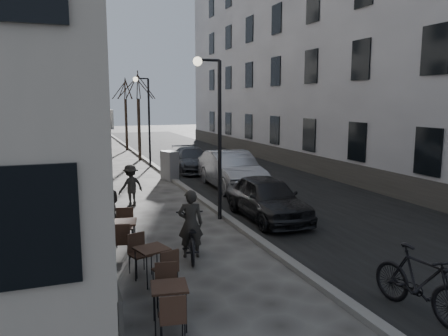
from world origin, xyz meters
TOP-DOWN VIEW (x-y plane):
  - ground at (0.00, 0.00)m, footprint 120.00×120.00m
  - road at (3.85, 16.00)m, footprint 7.30×60.00m
  - kerb at (0.20, 16.00)m, footprint 0.25×60.00m
  - building_left at (-6.00, 16.50)m, footprint 4.00×35.00m
  - building_right at (9.50, 16.50)m, footprint 4.00×35.00m
  - streetlamp_near at (-0.17, 6.00)m, footprint 0.90×0.28m
  - streetlamp_far at (-0.17, 18.00)m, footprint 0.90×0.28m
  - tree_near at (-0.10, 21.00)m, footprint 2.40×2.40m
  - tree_far at (-0.10, 27.00)m, footprint 2.40×2.40m
  - bistro_set_a at (-3.07, -0.12)m, footprint 0.68×1.52m
  - bistro_set_b at (-2.99, 1.81)m, footprint 0.85×1.55m
  - bistro_set_c at (-3.34, 3.84)m, footprint 0.79×1.70m
  - sign_board at (-4.01, 1.88)m, footprint 0.40×0.63m
  - utility_cabinet at (0.09, 13.44)m, footprint 0.76×1.04m
  - bicycle at (-1.82, 2.99)m, footprint 1.10×2.05m
  - cyclist_rider at (-1.82, 2.99)m, footprint 0.68×0.53m
  - pedestrian_near at (-3.55, 5.67)m, footprint 0.86×0.69m
  - pedestrian_mid at (-2.44, 8.70)m, footprint 1.13×0.93m
  - pedestrian_far at (-3.60, 9.00)m, footprint 0.94×0.90m
  - car_near at (1.43, 5.48)m, footprint 1.68×4.09m
  - car_mid at (2.12, 10.46)m, footprint 1.85×4.95m
  - car_far at (1.81, 15.59)m, footprint 2.11×4.48m
  - moped at (1.20, -1.23)m, footprint 0.83×2.09m

SIDE VIEW (x-z plane):
  - ground at x=0.00m, z-range 0.00..0.00m
  - road at x=3.85m, z-range 0.00..0.00m
  - kerb at x=0.20m, z-range 0.00..0.12m
  - sign_board at x=-4.01m, z-range -0.10..0.95m
  - bistro_set_a at x=-3.07m, z-range 0.01..0.88m
  - bistro_set_b at x=-2.99m, z-range 0.01..0.90m
  - bistro_set_c at x=-3.34m, z-range 0.01..0.98m
  - bicycle at x=-1.82m, z-range 0.00..1.02m
  - moped at x=1.20m, z-range 0.00..1.22m
  - car_far at x=1.81m, z-range 0.00..1.26m
  - car_near at x=1.43m, z-range 0.00..1.39m
  - utility_cabinet at x=0.09m, z-range 0.00..1.39m
  - pedestrian_mid at x=-2.44m, z-range 0.00..1.52m
  - pedestrian_far at x=-3.60m, z-range 0.00..1.57m
  - car_mid at x=2.12m, z-range 0.00..1.61m
  - cyclist_rider at x=-1.82m, z-range 0.00..1.67m
  - pedestrian_near at x=-3.55m, z-range 0.00..1.68m
  - streetlamp_near at x=-0.17m, z-range 0.62..5.71m
  - streetlamp_far at x=-0.17m, z-range 0.62..5.71m
  - tree_near at x=-0.10m, z-range 1.81..7.51m
  - tree_far at x=-0.10m, z-range 1.81..7.51m
  - building_left at x=-6.00m, z-range 0.00..16.00m
  - building_right at x=9.50m, z-range 0.00..16.00m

